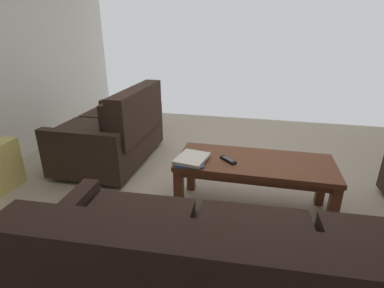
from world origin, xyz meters
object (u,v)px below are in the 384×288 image
Objects in this scene: loveseat_near at (115,132)px; tv_remote at (228,160)px; coffee_table at (254,169)px; book_stack at (192,159)px.

loveseat_near reaches higher than tv_remote.
coffee_table is (-1.55, 0.66, 0.04)m from loveseat_near.
tv_remote is (0.21, 0.06, 0.08)m from coffee_table.
tv_remote is at bearing 15.36° from coffee_table.
loveseat_near is 1.03× the size of coffee_table.
loveseat_near is 1.68m from coffee_table.
coffee_table is 3.99× the size of book_stack.
coffee_table is 0.52m from book_stack.
coffee_table is 0.23m from tv_remote.
book_stack is (0.49, 0.14, 0.09)m from coffee_table.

